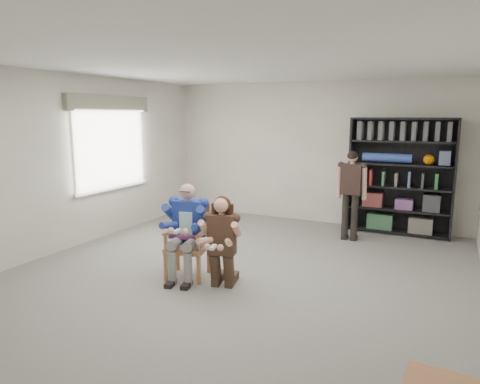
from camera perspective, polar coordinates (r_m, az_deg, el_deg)
The scene contains 8 objects.
room_shell at distance 5.48m, azimuth -0.90°, elevation 2.44°, with size 6.00×7.00×2.80m, color beige, non-canonical shape.
floor at distance 5.83m, azimuth -0.86°, elevation -11.31°, with size 6.00×7.00×0.01m, color slate.
window_left at distance 7.98m, azimuth -16.78°, elevation 6.11°, with size 0.16×2.00×1.75m, color white, non-canonical shape.
armchair at distance 5.74m, azimuth -7.03°, elevation -6.59°, with size 0.57×0.55×0.98m, color #A95F36, non-canonical shape.
seated_man at distance 5.70m, azimuth -7.06°, elevation -5.17°, with size 0.55×0.76×1.27m, color #234190, non-canonical shape.
kneeling_woman at distance 5.33m, azimuth -2.49°, elevation -6.80°, with size 0.49×0.78×1.16m, color #3D2A20, non-canonical shape.
bookshelf at distance 8.22m, azimuth 20.59°, elevation 1.93°, with size 1.80×0.38×2.10m, color black, non-canonical shape.
standing_man at distance 7.54m, azimuth 14.54°, elevation -0.51°, with size 0.48×0.27×1.56m, color black, non-canonical shape.
Camera 1 is at (2.47, -4.83, 2.14)m, focal length 32.00 mm.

